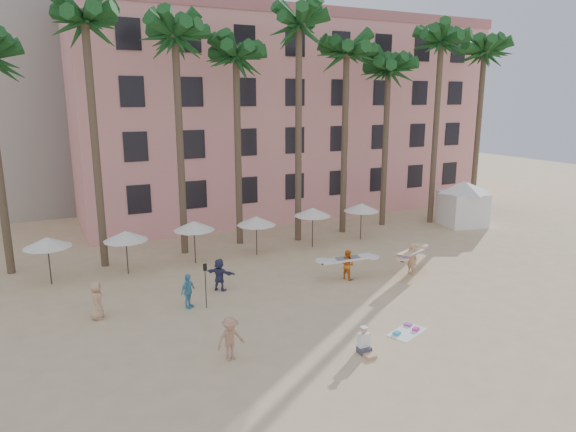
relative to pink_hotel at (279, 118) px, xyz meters
The scene contains 11 objects.
ground 28.09m from the pink_hotel, 105.07° to the right, with size 120.00×120.00×0.00m, color #D1B789.
pink_hotel is the anchor object (origin of this frame).
palm_row 13.71m from the pink_hotel, 120.56° to the right, with size 44.40×5.40×16.30m.
umbrella_row 17.73m from the pink_hotel, 126.53° to the right, with size 22.50×2.70×2.73m.
cabana 17.46m from the pink_hotel, 54.23° to the right, with size 5.38×5.38×3.50m.
beach_towel 28.48m from the pink_hotel, 103.73° to the right, with size 2.04×1.58×0.14m.
carrier_yellow 21.97m from the pink_hotel, 94.19° to the right, with size 2.93×2.10×1.90m.
carrier_white 21.70m from the pink_hotel, 104.75° to the right, with size 3.00×1.37×1.67m.
beachgoers 26.37m from the pink_hotel, 124.34° to the right, with size 7.21×8.30×1.77m.
paddle 25.24m from the pink_hotel, 123.55° to the right, with size 0.18×0.04×2.23m.
seated_man 29.85m from the pink_hotel, 108.63° to the right, with size 0.48×0.83×1.08m.
Camera 1 is at (-13.06, -16.58, 9.82)m, focal length 32.00 mm.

